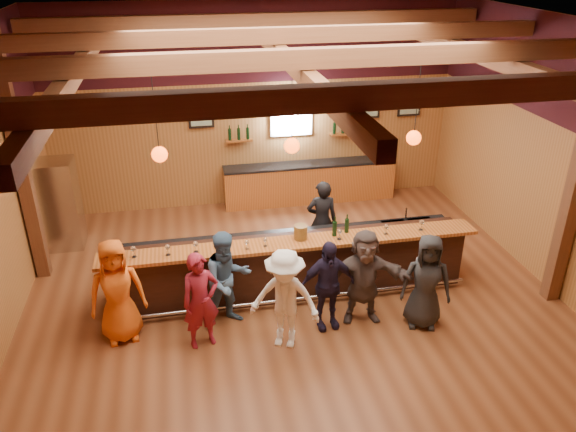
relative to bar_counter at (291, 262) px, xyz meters
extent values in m
plane|color=brown|center=(-0.02, -0.15, -0.52)|extent=(9.00, 9.00, 0.00)
cube|color=#945928|center=(-0.02, 3.85, 1.73)|extent=(9.00, 0.04, 4.50)
cube|color=#945928|center=(-0.02, -4.15, 1.73)|extent=(9.00, 0.04, 4.50)
cube|color=#945928|center=(4.48, -0.15, 1.73)|extent=(0.04, 8.00, 4.50)
cube|color=brown|center=(-0.02, -0.15, 3.98)|extent=(9.00, 8.00, 0.04)
cube|color=black|center=(-0.02, 3.83, 3.13)|extent=(9.00, 0.01, 1.70)
cube|color=black|center=(4.46, -0.15, 3.13)|extent=(0.01, 8.00, 1.70)
cube|color=#512B17|center=(-4.37, 1.35, 1.73)|extent=(0.22, 0.22, 4.50)
cube|color=#512B17|center=(-0.02, -3.15, 3.68)|extent=(8.80, 0.20, 0.25)
cube|color=#512B17|center=(-0.02, -1.15, 3.68)|extent=(8.80, 0.20, 0.25)
cube|color=#512B17|center=(-0.02, 0.85, 3.68)|extent=(8.80, 0.20, 0.25)
cube|color=#512B17|center=(-0.02, 2.85, 3.68)|extent=(8.80, 0.20, 0.25)
cube|color=#512B17|center=(-3.02, -0.15, 3.43)|extent=(0.18, 7.80, 0.22)
cube|color=#512B17|center=(-0.02, -0.15, 3.43)|extent=(0.18, 7.80, 0.22)
cube|color=#512B17|center=(2.98, -0.15, 3.43)|extent=(0.18, 7.80, 0.22)
cube|color=black|center=(-0.02, -0.15, 0.00)|extent=(6.00, 0.60, 1.05)
cube|color=#964A1B|center=(-0.02, -0.33, 0.56)|extent=(6.30, 0.50, 0.06)
cube|color=black|center=(-0.02, 0.23, 0.40)|extent=(6.00, 0.48, 0.05)
cube|color=black|center=(-0.02, 0.23, -0.07)|extent=(6.00, 0.48, 0.90)
cube|color=silver|center=(1.98, 0.23, 0.36)|extent=(0.45, 0.40, 0.14)
cube|color=silver|center=(2.48, 0.23, 0.36)|extent=(0.45, 0.40, 0.14)
cylinder|color=silver|center=(-0.02, -0.57, -0.37)|extent=(6.00, 0.06, 0.06)
cube|color=#964A1B|center=(1.18, 3.57, -0.07)|extent=(4.00, 0.50, 0.90)
cube|color=black|center=(1.18, 3.57, 0.40)|extent=(4.00, 0.52, 0.05)
cube|color=silver|center=(0.78, 3.80, 1.53)|extent=(0.95, 0.08, 0.95)
cube|color=white|center=(0.78, 3.75, 1.53)|extent=(0.78, 0.01, 0.78)
cube|color=black|center=(-1.22, 3.79, 1.58)|extent=(0.55, 0.04, 0.45)
cube|color=silver|center=(-1.22, 3.77, 1.58)|extent=(0.45, 0.01, 0.35)
cube|color=black|center=(2.58, 3.79, 1.58)|extent=(0.55, 0.04, 0.45)
cube|color=silver|center=(2.58, 3.77, 1.58)|extent=(0.45, 0.01, 0.35)
cube|color=black|center=(3.58, 3.79, 1.58)|extent=(0.55, 0.04, 0.45)
cube|color=silver|center=(3.58, 3.77, 1.58)|extent=(0.45, 0.01, 0.35)
cube|color=#964A1B|center=(-0.42, 3.73, 1.03)|extent=(0.60, 0.18, 0.04)
cylinder|color=black|center=(-0.62, 3.73, 1.18)|extent=(0.07, 0.07, 0.26)
cylinder|color=black|center=(-0.42, 3.73, 1.18)|extent=(0.07, 0.07, 0.26)
cylinder|color=black|center=(-0.22, 3.73, 1.18)|extent=(0.07, 0.07, 0.26)
cube|color=#964A1B|center=(1.98, 3.73, 1.03)|extent=(0.60, 0.18, 0.04)
cylinder|color=black|center=(1.78, 3.73, 1.18)|extent=(0.07, 0.07, 0.26)
cylinder|color=black|center=(1.98, 3.73, 1.18)|extent=(0.07, 0.07, 0.26)
cylinder|color=black|center=(2.18, 3.73, 1.18)|extent=(0.07, 0.07, 0.26)
cylinder|color=black|center=(-2.02, -0.15, 2.80)|extent=(0.01, 0.01, 1.25)
sphere|color=#FF460C|center=(-2.02, -0.15, 2.18)|extent=(0.24, 0.24, 0.24)
cylinder|color=black|center=(-0.02, -0.15, 2.80)|extent=(0.01, 0.01, 1.25)
sphere|color=#FF460C|center=(-0.02, -0.15, 2.18)|extent=(0.24, 0.24, 0.24)
cylinder|color=black|center=(1.98, -0.15, 2.80)|extent=(0.01, 0.01, 1.25)
sphere|color=#FF460C|center=(1.98, -0.15, 2.18)|extent=(0.24, 0.24, 0.24)
cube|color=silver|center=(-4.12, 2.45, 0.38)|extent=(0.70, 0.70, 1.80)
imported|color=#DF5A14|center=(-2.82, -0.84, 0.32)|extent=(0.90, 0.66, 1.68)
imported|color=maroon|center=(-1.60, -1.23, 0.25)|extent=(0.64, 0.51, 1.55)
imported|color=#45668A|center=(-1.17, -0.80, 0.29)|extent=(0.94, 0.83, 1.63)
imported|color=white|center=(-0.39, -1.50, 0.29)|extent=(1.20, 0.97, 1.62)
imported|color=black|center=(0.33, -1.17, 0.24)|extent=(0.92, 0.45, 1.52)
imported|color=#4C403D|center=(0.95, -1.11, 0.28)|extent=(1.54, 0.67, 1.60)
imported|color=black|center=(1.85, -1.42, 0.27)|extent=(0.89, 0.72, 1.58)
imported|color=black|center=(0.79, 0.95, 0.28)|extent=(0.62, 0.44, 1.59)
cylinder|color=brown|center=(0.12, -0.25, 0.71)|extent=(0.22, 0.22, 0.24)
cylinder|color=black|center=(0.69, -0.25, 0.72)|extent=(0.08, 0.08, 0.26)
cylinder|color=black|center=(0.69, -0.25, 0.89)|extent=(0.03, 0.03, 0.09)
cylinder|color=black|center=(0.93, -0.17, 0.71)|extent=(0.07, 0.07, 0.24)
cylinder|color=black|center=(0.93, -0.17, 0.88)|extent=(0.02, 0.02, 0.08)
cylinder|color=silver|center=(-2.56, -0.33, 0.59)|extent=(0.07, 0.07, 0.01)
cylinder|color=silver|center=(-2.56, -0.33, 0.65)|extent=(0.01, 0.01, 0.11)
sphere|color=silver|center=(-2.56, -0.33, 0.74)|extent=(0.08, 0.08, 0.08)
cylinder|color=silver|center=(-2.04, -0.37, 0.59)|extent=(0.07, 0.07, 0.01)
cylinder|color=silver|center=(-2.04, -0.37, 0.65)|extent=(0.01, 0.01, 0.10)
sphere|color=silver|center=(-2.04, -0.37, 0.73)|extent=(0.08, 0.08, 0.08)
cylinder|color=silver|center=(-1.60, -0.36, 0.59)|extent=(0.07, 0.07, 0.01)
cylinder|color=silver|center=(-1.60, -0.36, 0.65)|extent=(0.01, 0.01, 0.10)
sphere|color=silver|center=(-1.60, -0.36, 0.73)|extent=(0.08, 0.08, 0.08)
cylinder|color=silver|center=(-0.80, -0.42, 0.59)|extent=(0.06, 0.06, 0.01)
cylinder|color=silver|center=(-0.80, -0.42, 0.64)|extent=(0.01, 0.01, 0.09)
sphere|color=silver|center=(-0.80, -0.42, 0.72)|extent=(0.07, 0.07, 0.07)
cylinder|color=silver|center=(-0.50, -0.39, 0.59)|extent=(0.06, 0.06, 0.01)
cylinder|color=silver|center=(-0.50, -0.39, 0.64)|extent=(0.01, 0.01, 0.09)
sphere|color=silver|center=(-0.50, -0.39, 0.71)|extent=(0.07, 0.07, 0.07)
cylinder|color=silver|center=(0.74, -0.39, 0.59)|extent=(0.07, 0.07, 0.01)
cylinder|color=silver|center=(0.74, -0.39, 0.65)|extent=(0.01, 0.01, 0.11)
sphere|color=silver|center=(0.74, -0.39, 0.74)|extent=(0.09, 0.09, 0.09)
cylinder|color=silver|center=(1.56, -0.37, 0.59)|extent=(0.07, 0.07, 0.01)
cylinder|color=silver|center=(1.56, -0.37, 0.65)|extent=(0.01, 0.01, 0.10)
sphere|color=silver|center=(1.56, -0.37, 0.73)|extent=(0.08, 0.08, 0.08)
cylinder|color=silver|center=(2.20, -0.34, 0.59)|extent=(0.07, 0.07, 0.01)
cylinder|color=silver|center=(2.20, -0.34, 0.65)|extent=(0.01, 0.01, 0.11)
sphere|color=silver|center=(2.20, -0.34, 0.74)|extent=(0.08, 0.08, 0.08)
camera|label=1|loc=(-1.69, -8.22, 5.00)|focal=35.00mm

